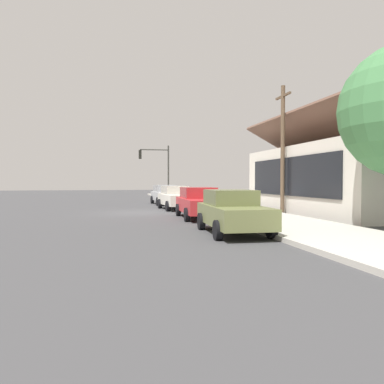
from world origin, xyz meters
The scene contains 10 objects.
ground_plane centered at (0.00, 0.00, 0.00)m, with size 120.00×120.00×0.00m, color #424244.
sidewalk_curb centered at (0.00, 5.60, 0.08)m, with size 60.00×4.20×0.16m, color beige.
car_silver centered at (-7.87, 2.77, 0.82)m, with size 4.76×2.15×1.59m.
car_ivory centered at (-2.20, 2.63, 0.81)m, with size 4.46×2.11×1.59m.
car_cherry centered at (3.94, 2.80, 0.82)m, with size 4.91×2.21×1.59m.
car_olive centered at (9.78, 2.64, 0.81)m, with size 4.49×2.21×1.59m.
storefront_building centered at (2.68, 11.98, 2.13)m, with size 13.41×7.28×5.96m.
traffic_light_main centered at (-11.64, 2.54, 3.49)m, with size 0.37×2.79×5.20m.
utility_pole_wooden centered at (2.41, 8.20, 3.93)m, with size 1.80×0.24×7.50m.
fire_hydrant_red centered at (3.14, 4.20, 0.50)m, with size 0.22×0.22×0.71m.
Camera 1 is at (22.85, -1.77, 1.91)m, focal length 35.17 mm.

